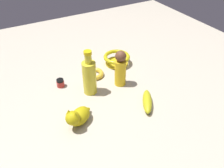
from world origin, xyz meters
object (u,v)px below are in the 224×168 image
(bottle_tall, at_px, (89,76))
(banana, at_px, (147,101))
(nail_polish_jar, at_px, (60,83))
(cat_figurine, at_px, (78,116))
(bangle, at_px, (94,74))
(bowl, at_px, (117,58))
(person_figure_adult, at_px, (120,69))

(bottle_tall, bearing_deg, banana, -138.54)
(nail_polish_jar, relative_size, bottle_tall, 0.18)
(nail_polish_jar, height_order, cat_figurine, cat_figurine)
(bangle, bearing_deg, bowl, -75.18)
(nail_polish_jar, height_order, bottle_tall, bottle_tall)
(nail_polish_jar, distance_m, bangle, 0.18)
(person_figure_adult, distance_m, bowl, 0.19)
(banana, height_order, cat_figurine, cat_figurine)
(person_figure_adult, relative_size, bottle_tall, 0.84)
(cat_figurine, xyz_separation_m, bangle, (0.27, -0.20, -0.03))
(cat_figurine, height_order, bangle, cat_figurine)
(bottle_tall, relative_size, bowl, 1.51)
(person_figure_adult, height_order, nail_polish_jar, person_figure_adult)
(nail_polish_jar, bearing_deg, person_figure_adult, -115.24)
(bottle_tall, bearing_deg, cat_figurine, 141.82)
(bangle, bearing_deg, cat_figurine, 143.95)
(nail_polish_jar, distance_m, bowl, 0.34)
(banana, relative_size, cat_figurine, 1.17)
(banana, distance_m, cat_figurine, 0.31)
(bangle, height_order, bowl, bowl)
(banana, bearing_deg, bowl, -154.93)
(person_figure_adult, xyz_separation_m, cat_figurine, (-0.15, 0.28, -0.05))
(banana, relative_size, bowl, 1.04)
(cat_figurine, bearing_deg, person_figure_adult, -62.35)
(cat_figurine, bearing_deg, banana, -97.83)
(banana, height_order, bowl, bowl)
(nail_polish_jar, bearing_deg, bangle, -89.45)
(person_figure_adult, xyz_separation_m, banana, (-0.19, -0.03, -0.07))
(nail_polish_jar, xyz_separation_m, bangle, (0.00, -0.18, -0.01))
(bangle, bearing_deg, bottle_tall, 147.26)
(cat_figurine, bearing_deg, bangle, -36.05)
(banana, xyz_separation_m, cat_figurine, (0.04, 0.31, 0.02))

